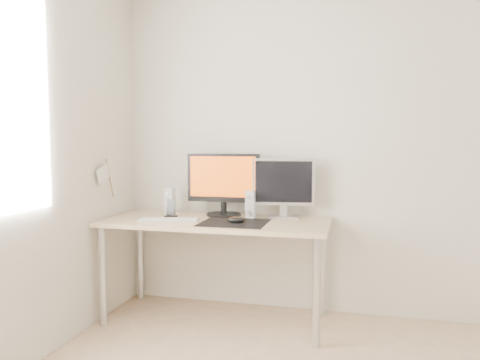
{
  "coord_description": "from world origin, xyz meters",
  "views": [
    {
      "loc": [
        0.04,
        -1.77,
        1.29
      ],
      "look_at": [
        -0.78,
        1.47,
        1.01
      ],
      "focal_mm": 35.0,
      "sensor_mm": 36.0,
      "label": 1
    }
  ],
  "objects_px": {
    "desk": "(216,231)",
    "speaker_left": "(170,201)",
    "mouse": "(236,220)",
    "speaker_right": "(251,204)",
    "phone_dock": "(171,212)",
    "second_monitor": "(284,185)",
    "keyboard": "(169,220)",
    "main_monitor": "(223,182)"
  },
  "relations": [
    {
      "from": "mouse",
      "to": "keyboard",
      "type": "distance_m",
      "value": 0.49
    },
    {
      "from": "mouse",
      "to": "main_monitor",
      "type": "relative_size",
      "value": 0.22
    },
    {
      "from": "keyboard",
      "to": "phone_dock",
      "type": "relative_size",
      "value": 3.16
    },
    {
      "from": "mouse",
      "to": "second_monitor",
      "type": "height_order",
      "value": "second_monitor"
    },
    {
      "from": "second_monitor",
      "to": "speaker_left",
      "type": "height_order",
      "value": "second_monitor"
    },
    {
      "from": "main_monitor",
      "to": "desk",
      "type": "bearing_deg",
      "value": -90.54
    },
    {
      "from": "mouse",
      "to": "keyboard",
      "type": "height_order",
      "value": "mouse"
    },
    {
      "from": "speaker_left",
      "to": "phone_dock",
      "type": "height_order",
      "value": "speaker_left"
    },
    {
      "from": "keyboard",
      "to": "mouse",
      "type": "bearing_deg",
      "value": -0.51
    },
    {
      "from": "keyboard",
      "to": "speaker_right",
      "type": "bearing_deg",
      "value": 25.7
    },
    {
      "from": "desk",
      "to": "speaker_left",
      "type": "bearing_deg",
      "value": 158.78
    },
    {
      "from": "second_monitor",
      "to": "speaker_left",
      "type": "relative_size",
      "value": 2.24
    },
    {
      "from": "second_monitor",
      "to": "speaker_right",
      "type": "height_order",
      "value": "second_monitor"
    },
    {
      "from": "mouse",
      "to": "main_monitor",
      "type": "bearing_deg",
      "value": 119.77
    },
    {
      "from": "main_monitor",
      "to": "mouse",
      "type": "bearing_deg",
      "value": -60.23
    },
    {
      "from": "desk",
      "to": "second_monitor",
      "type": "distance_m",
      "value": 0.59
    },
    {
      "from": "desk",
      "to": "phone_dock",
      "type": "relative_size",
      "value": 11.6
    },
    {
      "from": "desk",
      "to": "second_monitor",
      "type": "relative_size",
      "value": 3.55
    },
    {
      "from": "keyboard",
      "to": "phone_dock",
      "type": "height_order",
      "value": "phone_dock"
    },
    {
      "from": "mouse",
      "to": "phone_dock",
      "type": "height_order",
      "value": "phone_dock"
    },
    {
      "from": "mouse",
      "to": "speaker_right",
      "type": "xyz_separation_m",
      "value": [
        0.04,
        0.26,
        0.08
      ]
    },
    {
      "from": "mouse",
      "to": "phone_dock",
      "type": "relative_size",
      "value": 0.89
    },
    {
      "from": "speaker_right",
      "to": "keyboard",
      "type": "bearing_deg",
      "value": -154.3
    },
    {
      "from": "desk",
      "to": "speaker_right",
      "type": "xyz_separation_m",
      "value": [
        0.22,
        0.14,
        0.18
      ]
    },
    {
      "from": "speaker_right",
      "to": "phone_dock",
      "type": "height_order",
      "value": "speaker_right"
    },
    {
      "from": "mouse",
      "to": "second_monitor",
      "type": "xyz_separation_m",
      "value": [
        0.27,
        0.33,
        0.22
      ]
    },
    {
      "from": "mouse",
      "to": "speaker_right",
      "type": "bearing_deg",
      "value": 80.53
    },
    {
      "from": "mouse",
      "to": "speaker_left",
      "type": "height_order",
      "value": "speaker_left"
    },
    {
      "from": "speaker_left",
      "to": "phone_dock",
      "type": "distance_m",
      "value": 0.18
    },
    {
      "from": "phone_dock",
      "to": "speaker_left",
      "type": "bearing_deg",
      "value": 114.76
    },
    {
      "from": "main_monitor",
      "to": "second_monitor",
      "type": "xyz_separation_m",
      "value": [
        0.45,
        0.02,
        -0.01
      ]
    },
    {
      "from": "main_monitor",
      "to": "speaker_right",
      "type": "bearing_deg",
      "value": -11.77
    },
    {
      "from": "second_monitor",
      "to": "speaker_right",
      "type": "relative_size",
      "value": 2.24
    },
    {
      "from": "keyboard",
      "to": "phone_dock",
      "type": "xyz_separation_m",
      "value": [
        -0.04,
        0.13,
        0.03
      ]
    },
    {
      "from": "speaker_left",
      "to": "speaker_right",
      "type": "height_order",
      "value": "same"
    },
    {
      "from": "speaker_right",
      "to": "phone_dock",
      "type": "bearing_deg",
      "value": -167.25
    },
    {
      "from": "speaker_left",
      "to": "speaker_right",
      "type": "xyz_separation_m",
      "value": [
        0.64,
        -0.02,
        0.0
      ]
    },
    {
      "from": "desk",
      "to": "speaker_right",
      "type": "relative_size",
      "value": 7.93
    },
    {
      "from": "main_monitor",
      "to": "keyboard",
      "type": "xyz_separation_m",
      "value": [
        -0.31,
        -0.3,
        -0.25
      ]
    },
    {
      "from": "desk",
      "to": "keyboard",
      "type": "distance_m",
      "value": 0.34
    },
    {
      "from": "desk",
      "to": "second_monitor",
      "type": "xyz_separation_m",
      "value": [
        0.45,
        0.21,
        0.32
      ]
    },
    {
      "from": "main_monitor",
      "to": "second_monitor",
      "type": "bearing_deg",
      "value": 3.06
    }
  ]
}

